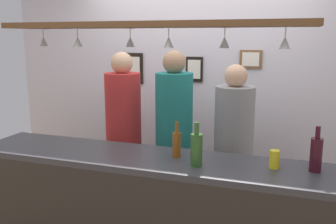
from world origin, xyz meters
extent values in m
cube|color=silver|center=(0.00, 1.10, 1.30)|extent=(4.40, 0.06, 2.60)
cube|color=#38383D|center=(0.00, -0.35, 1.02)|extent=(2.70, 0.55, 0.04)
cube|color=brown|center=(0.00, -0.30, 1.97)|extent=(2.20, 0.36, 0.04)
cylinder|color=silver|center=(-0.89, -0.28, 1.95)|extent=(0.06, 0.06, 0.00)
cylinder|color=silver|center=(-0.89, -0.28, 1.92)|extent=(0.01, 0.01, 0.06)
cone|color=silver|center=(-0.89, -0.28, 1.86)|extent=(0.07, 0.07, 0.08)
cylinder|color=silver|center=(-0.54, -0.35, 1.95)|extent=(0.06, 0.06, 0.00)
cylinder|color=silver|center=(-0.54, -0.35, 1.92)|extent=(0.01, 0.01, 0.06)
cone|color=silver|center=(-0.54, -0.35, 1.86)|extent=(0.07, 0.07, 0.08)
cylinder|color=silver|center=(-0.17, -0.25, 1.95)|extent=(0.06, 0.06, 0.00)
cylinder|color=silver|center=(-0.17, -0.25, 1.92)|extent=(0.01, 0.01, 0.06)
cone|color=silver|center=(-0.17, -0.25, 1.86)|extent=(0.07, 0.07, 0.08)
cylinder|color=silver|center=(0.16, -0.36, 1.95)|extent=(0.06, 0.06, 0.00)
cylinder|color=silver|center=(0.16, -0.36, 1.92)|extent=(0.01, 0.01, 0.06)
cone|color=silver|center=(0.16, -0.36, 1.86)|extent=(0.07, 0.07, 0.08)
cylinder|color=silver|center=(0.52, -0.28, 1.95)|extent=(0.06, 0.06, 0.00)
cylinder|color=silver|center=(0.52, -0.28, 1.92)|extent=(0.01, 0.01, 0.06)
cone|color=silver|center=(0.52, -0.28, 1.86)|extent=(0.07, 0.07, 0.08)
cylinder|color=silver|center=(0.90, -0.35, 1.95)|extent=(0.06, 0.06, 0.00)
cylinder|color=silver|center=(0.90, -0.35, 1.92)|extent=(0.01, 0.01, 0.06)
cone|color=silver|center=(0.90, -0.35, 1.86)|extent=(0.07, 0.07, 0.08)
cube|color=#2D334C|center=(-0.56, 0.40, 0.42)|extent=(0.17, 0.18, 0.83)
cylinder|color=red|center=(-0.56, 0.40, 1.20)|extent=(0.34, 0.34, 0.72)
sphere|color=tan|center=(-0.56, 0.40, 1.65)|extent=(0.21, 0.21, 0.21)
cube|color=#2D334C|center=(-0.05, 0.40, 0.42)|extent=(0.17, 0.18, 0.84)
cylinder|color=#1E7A75|center=(-0.05, 0.40, 1.21)|extent=(0.34, 0.34, 0.73)
sphere|color=#9E7556|center=(-0.05, 0.40, 1.67)|extent=(0.21, 0.21, 0.21)
cube|color=#2D334C|center=(0.50, 0.40, 0.40)|extent=(0.17, 0.18, 0.79)
cylinder|color=gray|center=(0.50, 0.40, 1.13)|extent=(0.34, 0.34, 0.69)
sphere|color=tan|center=(0.50, 0.40, 1.57)|extent=(0.20, 0.20, 0.20)
cylinder|color=brown|center=(0.20, -0.29, 1.13)|extent=(0.06, 0.06, 0.18)
cylinder|color=brown|center=(0.20, -0.29, 1.26)|extent=(0.03, 0.03, 0.08)
cylinder|color=#2D5623|center=(0.38, -0.43, 1.15)|extent=(0.08, 0.08, 0.22)
cylinder|color=#2D5623|center=(0.38, -0.43, 1.30)|extent=(0.03, 0.03, 0.08)
cylinder|color=#380F19|center=(1.13, -0.28, 1.15)|extent=(0.08, 0.08, 0.22)
cylinder|color=#380F19|center=(1.13, -0.28, 1.30)|extent=(0.03, 0.03, 0.08)
cylinder|color=yellow|center=(0.88, -0.30, 1.10)|extent=(0.07, 0.07, 0.12)
cube|color=brown|center=(0.54, 1.06, 1.67)|extent=(0.22, 0.02, 0.18)
cube|color=white|center=(0.54, 1.05, 1.67)|extent=(0.17, 0.01, 0.14)
cube|color=black|center=(-0.75, 1.06, 1.54)|extent=(0.26, 0.02, 0.34)
cube|color=white|center=(-0.75, 1.05, 1.54)|extent=(0.20, 0.01, 0.26)
cube|color=black|center=(-0.03, 1.06, 1.55)|extent=(0.18, 0.02, 0.26)
cube|color=white|center=(-0.03, 1.05, 1.55)|extent=(0.14, 0.01, 0.20)
camera|label=1|loc=(0.97, -2.72, 1.89)|focal=39.51mm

